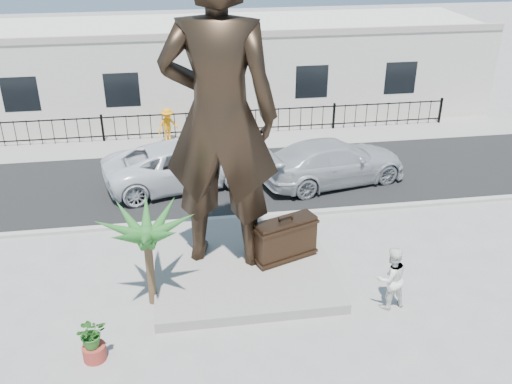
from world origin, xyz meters
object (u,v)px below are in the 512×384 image
suitcase (285,239)px  tourist (391,278)px  car_white (183,164)px  statue (219,117)px

suitcase → tourist: bearing=-64.0°
suitcase → tourist: size_ratio=1.03×
suitcase → car_white: bearing=93.4°
suitcase → statue: bearing=146.3°
statue → tourist: 6.32m
statue → tourist: statue is taller
car_white → statue: bearing=176.7°
suitcase → tourist: 3.34m
suitcase → car_white: 6.86m
tourist → statue: bearing=-43.1°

